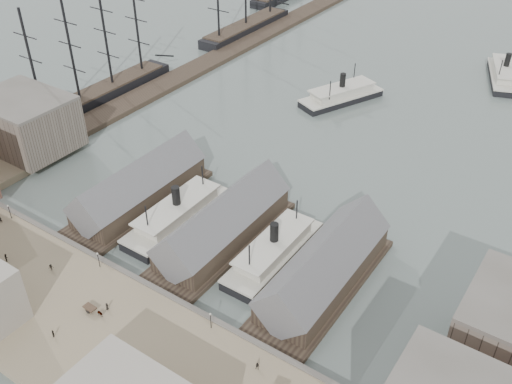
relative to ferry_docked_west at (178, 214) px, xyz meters
The scene contains 25 objects.
ground 20.76m from the ferry_docked_west, 50.87° to the right, with size 900.00×900.00×0.00m, color #525F5A.
quay 38.29m from the ferry_docked_west, 70.13° to the right, with size 180.00×30.00×2.00m, color #817157.
seawall 24.89m from the ferry_docked_west, 58.46° to the right, with size 180.00×1.20×2.30m, color #59544C.
west_wharf 100.44m from the ferry_docked_west, 123.21° to the left, with size 10.00×220.00×1.60m, color #2D231C.
ferry_shed_west 13.20m from the ferry_docked_west, behind, with size 14.00×42.00×12.60m.
ferry_shed_center 13.20m from the ferry_docked_west, ahead, with size 14.00×42.00×12.60m.
ferry_shed_east 39.07m from the ferry_docked_west, ahead, with size 14.00×42.00×12.60m.
warehouse_west_back 57.40m from the ferry_docked_west, behind, with size 26.00×20.00×14.00m, color #60564C.
lamp_post_far_w 39.45m from the ferry_docked_west, 144.32° to the right, with size 0.44×0.44×3.92m.
lamp_post_near_w 23.17m from the ferry_docked_west, 94.97° to the right, with size 0.44×0.44×3.92m.
lamp_post_near_e 36.29m from the ferry_docked_west, 39.37° to the right, with size 0.44×0.44×3.92m.
ferry_docked_west is the anchor object (origin of this frame).
ferry_docked_east 26.07m from the ferry_docked_west, ahead, with size 8.74×29.12×10.40m.
ferry_open_near 81.03m from the ferry_docked_west, 88.77° to the left, with size 20.13×30.64×10.57m.
ferry_open_mid 135.70m from the ferry_docked_west, 71.99° to the left, with size 18.51×31.39×10.75m.
sailing_ship_near 74.66m from the ferry_docked_west, 151.69° to the left, with size 8.94×61.59×36.76m.
sailing_ship_mid 133.99m from the ferry_docked_west, 118.17° to the left, with size 9.34×53.94×38.38m.
horse_cart_center 33.68m from the ferry_docked_west, 77.07° to the right, with size 4.78×1.59×1.43m.
pedestrian_0 41.32m from the ferry_docked_west, 142.20° to the right, with size 0.61×0.45×1.68m, color black.
pedestrian_1 38.49m from the ferry_docked_west, 121.43° to the right, with size 0.87×0.68×1.80m, color black.
pedestrian_2 31.02m from the ferry_docked_west, 108.19° to the right, with size 1.01×0.58×1.57m, color black.
pedestrian_3 41.42m from the ferry_docked_west, 82.83° to the right, with size 0.97×0.40×1.66m, color black.
pedestrian_4 31.81m from the ferry_docked_west, 74.78° to the right, with size 0.79×0.51×1.61m, color black.
pedestrian_5 39.70m from the ferry_docked_west, 67.02° to the right, with size 0.65×0.47×1.77m, color black.
pedestrian_6 48.05m from the ferry_docked_west, 32.56° to the right, with size 0.76×0.59×1.57m, color black.
Camera 1 is at (63.33, -62.84, 84.55)m, focal length 40.00 mm.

